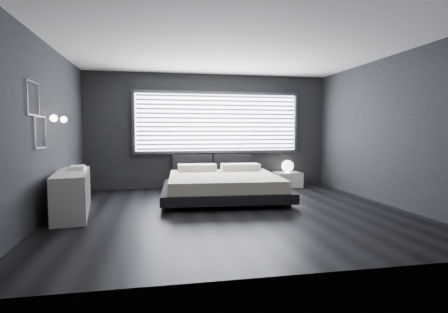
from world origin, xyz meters
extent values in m
plane|color=black|center=(0.00, 0.00, 0.00)|extent=(6.00, 6.00, 0.00)
plane|color=white|center=(0.00, 0.00, 2.80)|extent=(6.00, 6.00, 0.00)
cube|color=black|center=(0.00, 2.75, 1.40)|extent=(6.00, 0.04, 2.80)
cube|color=black|center=(0.00, -2.75, 1.40)|extent=(6.00, 0.04, 2.80)
cube|color=black|center=(-3.00, 0.00, 1.40)|extent=(0.04, 5.50, 2.80)
cube|color=black|center=(3.00, 0.00, 1.40)|extent=(0.04, 5.50, 2.80)
cube|color=white|center=(0.20, 2.73, 1.61)|extent=(4.00, 0.02, 1.38)
cube|color=#47474C|center=(-1.84, 2.70, 1.61)|extent=(0.06, 0.08, 1.48)
cube|color=#47474C|center=(2.24, 2.70, 1.61)|extent=(0.06, 0.08, 1.48)
cube|color=#47474C|center=(0.20, 2.70, 2.34)|extent=(4.14, 0.08, 0.06)
cube|color=#47474C|center=(0.20, 2.70, 0.88)|extent=(4.14, 0.08, 0.06)
cube|color=silver|center=(0.20, 2.67, 1.61)|extent=(3.94, 0.03, 1.32)
cube|color=black|center=(-0.45, 2.64, 0.57)|extent=(0.96, 0.16, 0.52)
cube|color=black|center=(0.55, 2.64, 0.57)|extent=(0.96, 0.16, 0.52)
cylinder|color=silver|center=(-2.95, 0.05, 1.60)|extent=(0.10, 0.02, 0.02)
sphere|color=#FFE5B7|center=(-2.88, 0.05, 1.60)|extent=(0.11, 0.11, 0.11)
cylinder|color=silver|center=(-2.95, 0.65, 1.60)|extent=(0.10, 0.02, 0.02)
sphere|color=#FFE5B7|center=(-2.88, 0.65, 1.60)|extent=(0.11, 0.11, 0.11)
cube|color=#47474C|center=(-2.98, -0.55, 2.08)|extent=(0.01, 0.46, 0.02)
cube|color=#47474C|center=(-2.98, -0.55, 1.62)|extent=(0.01, 0.46, 0.02)
cube|color=#47474C|center=(-2.98, -0.32, 1.85)|extent=(0.01, 0.02, 0.46)
cube|color=#47474C|center=(-2.98, -0.78, 1.85)|extent=(0.01, 0.02, 0.46)
cube|color=#47474C|center=(-2.98, -0.30, 1.61)|extent=(0.01, 0.46, 0.02)
cube|color=#47474C|center=(-2.98, -0.30, 1.15)|extent=(0.01, 0.46, 0.02)
cube|color=#47474C|center=(-2.98, -0.07, 1.38)|extent=(0.01, 0.02, 0.46)
cube|color=#47474C|center=(-2.98, -0.53, 1.38)|extent=(0.01, 0.02, 0.46)
cube|color=black|center=(-1.08, 0.30, 0.04)|extent=(0.14, 0.14, 0.09)
cube|color=black|center=(1.04, 0.16, 0.04)|extent=(0.14, 0.14, 0.09)
cube|color=black|center=(-0.95, 2.19, 0.04)|extent=(0.14, 0.14, 0.09)
cube|color=black|center=(1.17, 2.05, 0.04)|extent=(0.14, 0.14, 0.09)
cube|color=black|center=(0.05, 1.17, 0.18)|extent=(2.61, 2.51, 0.18)
cube|color=beige|center=(0.05, 1.17, 0.38)|extent=(2.33, 2.33, 0.22)
cube|color=silver|center=(-0.40, 2.08, 0.56)|extent=(0.90, 0.53, 0.15)
cube|color=silver|center=(0.61, 2.01, 0.56)|extent=(0.90, 0.53, 0.15)
cube|color=white|center=(1.93, 2.42, 0.18)|extent=(0.64, 0.53, 0.37)
sphere|color=white|center=(1.93, 2.43, 0.52)|extent=(0.30, 0.30, 0.30)
cube|color=white|center=(-2.70, 0.33, 0.36)|extent=(0.76, 1.86, 0.72)
cube|color=#47474C|center=(-2.45, 0.36, 0.36)|extent=(0.26, 1.76, 0.70)
cube|color=silver|center=(-2.67, 0.63, 0.74)|extent=(0.27, 0.35, 0.04)
cube|color=silver|center=(-2.66, 0.61, 0.78)|extent=(0.26, 0.33, 0.03)
camera|label=1|loc=(-1.28, -5.86, 1.39)|focal=28.00mm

